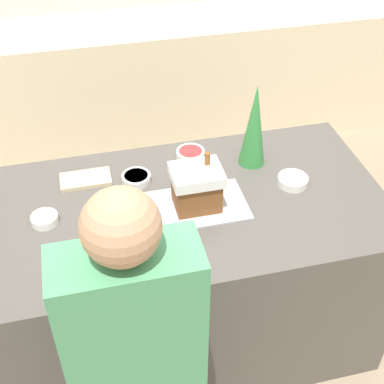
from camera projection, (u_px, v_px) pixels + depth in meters
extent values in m
plane|color=gray|center=(190.00, 328.00, 2.87)|extent=(12.00, 12.00, 0.00)
cube|color=beige|center=(131.00, 86.00, 3.97)|extent=(6.00, 0.60, 0.94)
cube|color=#514C47|center=(189.00, 272.00, 2.59)|extent=(1.72, 0.92, 0.89)
cube|color=#B2B2BC|center=(196.00, 206.00, 2.28)|extent=(0.43, 0.27, 0.01)
cube|color=brown|center=(197.00, 192.00, 2.24)|extent=(0.19, 0.15, 0.14)
cube|color=white|center=(197.00, 175.00, 2.18)|extent=(0.21, 0.17, 0.05)
cylinder|color=brown|center=(207.00, 159.00, 2.17)|extent=(0.02, 0.02, 0.06)
cone|color=#33843D|center=(254.00, 126.00, 2.40)|extent=(0.12, 0.12, 0.40)
cylinder|color=white|center=(293.00, 181.00, 2.39)|extent=(0.14, 0.14, 0.04)
cylinder|color=white|center=(293.00, 178.00, 2.38)|extent=(0.11, 0.11, 0.01)
cylinder|color=silver|center=(136.00, 179.00, 2.40)|extent=(0.13, 0.13, 0.04)
cylinder|color=yellow|center=(136.00, 176.00, 2.39)|extent=(0.11, 0.11, 0.01)
cylinder|color=white|center=(45.00, 219.00, 2.20)|extent=(0.11, 0.11, 0.04)
cylinder|color=white|center=(44.00, 217.00, 2.19)|extent=(0.09, 0.09, 0.01)
cylinder|color=white|center=(191.00, 155.00, 2.54)|extent=(0.14, 0.14, 0.04)
cylinder|color=red|center=(190.00, 152.00, 2.53)|extent=(0.11, 0.11, 0.01)
cube|color=#CCB78C|center=(86.00, 179.00, 2.41)|extent=(0.23, 0.12, 0.02)
cube|color=#4C9966|center=(133.00, 328.00, 1.58)|extent=(0.42, 0.19, 0.61)
sphere|color=tan|center=(121.00, 227.00, 1.32)|extent=(0.21, 0.21, 0.21)
cylinder|color=tan|center=(119.00, 247.00, 1.65)|extent=(0.07, 0.42, 0.07)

